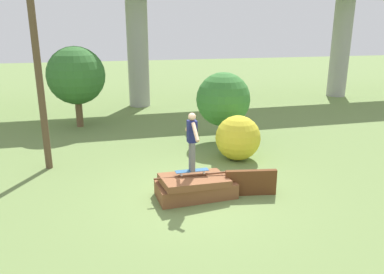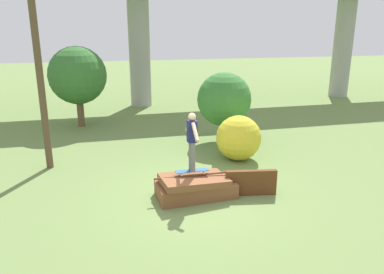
# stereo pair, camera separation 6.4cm
# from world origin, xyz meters

# --- Properties ---
(ground_plane) EXTENTS (80.00, 80.00, 0.00)m
(ground_plane) POSITION_xyz_m (0.00, 0.00, 0.00)
(ground_plane) COLOR olive
(scrap_pile) EXTENTS (2.11, 1.14, 0.60)m
(scrap_pile) POSITION_xyz_m (-0.02, -0.01, 0.27)
(scrap_pile) COLOR brown
(scrap_pile) RESTS_ON ground_plane
(scrap_plank_loose) EXTENTS (1.29, 0.35, 0.66)m
(scrap_plank_loose) POSITION_xyz_m (1.37, -0.25, 0.33)
(scrap_plank_loose) COLOR #5B3319
(scrap_plank_loose) RESTS_ON ground_plane
(skateboard) EXTENTS (0.84, 0.20, 0.09)m
(skateboard) POSITION_xyz_m (-0.08, 0.06, 0.67)
(skateboard) COLOR #23517F
(skateboard) RESTS_ON scrap_pile
(skater) EXTENTS (0.22, 1.08, 1.46)m
(skater) POSITION_xyz_m (-0.08, 0.06, 1.51)
(skater) COLOR slate
(skater) RESTS_ON skateboard
(utility_pole) EXTENTS (1.30, 0.20, 6.47)m
(utility_pole) POSITION_xyz_m (-3.78, 3.03, 3.36)
(utility_pole) COLOR brown
(utility_pole) RESTS_ON ground_plane
(tree_behind_left) EXTENTS (1.95, 1.95, 2.57)m
(tree_behind_left) POSITION_xyz_m (2.16, 4.27, 1.59)
(tree_behind_left) COLOR brown
(tree_behind_left) RESTS_ON ground_plane
(tree_behind_right) EXTENTS (2.38, 2.38, 3.36)m
(tree_behind_right) POSITION_xyz_m (-3.01, 7.90, 2.16)
(tree_behind_right) COLOR brown
(tree_behind_right) RESTS_ON ground_plane
(bush_yellow_flowering) EXTENTS (1.43, 1.43, 1.43)m
(bush_yellow_flowering) POSITION_xyz_m (2.01, 2.32, 0.72)
(bush_yellow_flowering) COLOR gold
(bush_yellow_flowering) RESTS_ON ground_plane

